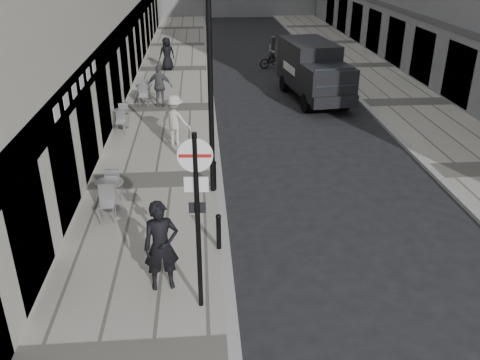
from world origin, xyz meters
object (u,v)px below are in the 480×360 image
object	(u,v)px
walking_man	(161,246)
lamppost	(210,84)
panel_van	(313,68)
sign_post	(197,201)
cyclist	(273,56)

from	to	relation	value
walking_man	lamppost	world-z (taller)	lamppost
lamppost	panel_van	bearing A→B (deg)	62.87
walking_man	lamppost	bearing A→B (deg)	65.79
sign_post	cyclist	size ratio (longest dim) A/B	2.01
sign_post	panel_van	distance (m)	16.02
walking_man	panel_van	world-z (taller)	panel_van
panel_van	cyclist	size ratio (longest dim) A/B	3.07
walking_man	cyclist	size ratio (longest dim) A/B	1.09
lamppost	panel_van	world-z (taller)	lamppost
sign_post	lamppost	size ratio (longest dim) A/B	0.65
walking_man	cyclist	world-z (taller)	walking_man
sign_post	panel_van	world-z (taller)	sign_post
sign_post	lamppost	xyz separation A→B (m)	(0.40, 5.28, 0.83)
sign_post	walking_man	bearing A→B (deg)	142.81
sign_post	lamppost	world-z (taller)	lamppost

